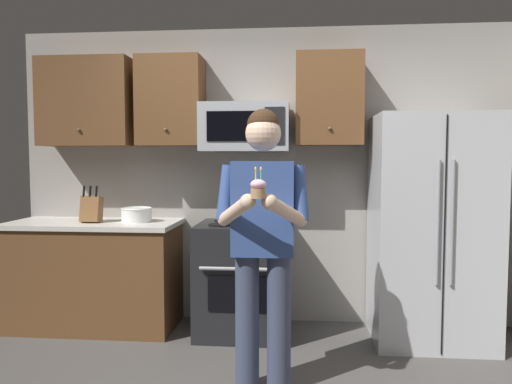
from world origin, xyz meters
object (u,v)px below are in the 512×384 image
knife_block (92,209)px  person (263,233)px  microwave (245,128)px  oven_range (244,278)px  bowl_large_white (137,214)px  refrigerator (431,229)px  cupcake (258,188)px

knife_block → person: 1.82m
person → knife_block: bearing=147.6°
person → microwave: bearing=102.0°
oven_range → bowl_large_white: size_ratio=3.54×
oven_range → person: (0.24, -1.00, 0.53)m
refrigerator → cupcake: refrigerator is taller
microwave → refrigerator: bearing=-6.0°
oven_range → person: size_ratio=0.53×
knife_block → bowl_large_white: bearing=10.3°
oven_range → microwave: 1.26m
knife_block → person: size_ratio=0.18×
oven_range → microwave: microwave is taller
refrigerator → knife_block: (-2.79, 0.01, 0.13)m
oven_range → refrigerator: (1.50, -0.04, 0.44)m
knife_block → cupcake: (1.53, -1.30, 0.26)m
person → cupcake: bearing=-90.0°
microwave → oven_range: bearing=-90.0°
oven_range → microwave: bearing=90.0°
oven_range → refrigerator: refrigerator is taller
bowl_large_white → refrigerator: bearing=-1.8°
person → cupcake: 0.44m
knife_block → bowl_large_white: size_ratio=1.22×
knife_block → cupcake: 2.03m
refrigerator → cupcake: (-1.26, -1.29, 0.39)m
refrigerator → oven_range: bearing=178.5°
cupcake → refrigerator: bearing=45.7°
microwave → bowl_large_white: microwave is taller
refrigerator → knife_block: refrigerator is taller
oven_range → microwave: (0.00, 0.12, 1.26)m
oven_range → person: person is taller
bowl_large_white → cupcake: cupcake is taller
oven_range → refrigerator: 1.56m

